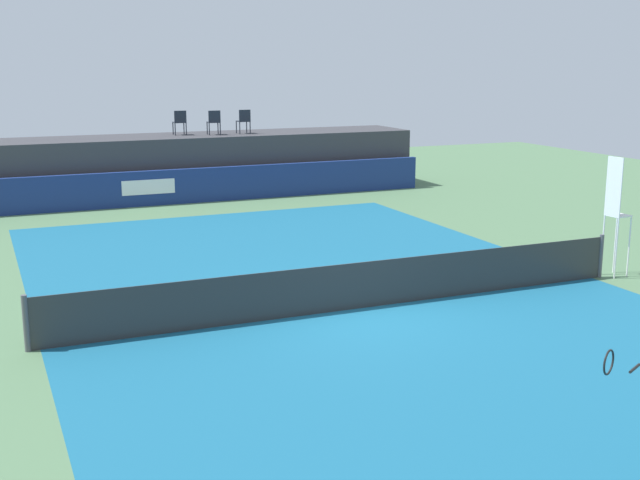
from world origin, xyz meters
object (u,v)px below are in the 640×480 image
object	(u,v)px
spectator_chair_center	(244,120)
umpire_chair	(615,208)
spectator_chair_left	(214,121)
net_post_near	(26,323)
net_post_far	(601,256)
spectator_chair_far_left	(180,121)

from	to	relation	value
spectator_chair_center	umpire_chair	bearing A→B (deg)	-75.26
spectator_chair_center	spectator_chair_left	bearing A→B (deg)	-177.67
umpire_chair	net_post_near	distance (m)	12.76
spectator_chair_left	spectator_chair_center	bearing A→B (deg)	2.33
umpire_chair	net_post_far	xyz separation A→B (m)	(-0.32, 0.01, -1.09)
spectator_chair_center	net_post_far	distance (m)	15.59
spectator_chair_left	umpire_chair	world-z (taller)	spectator_chair_left
umpire_chair	spectator_chair_left	bearing A→B (deg)	108.83
spectator_chair_center	umpire_chair	xyz separation A→B (m)	(3.95, -15.01, -1.11)
spectator_chair_center	net_post_far	size ratio (longest dim) A/B	0.89
spectator_chair_far_left	spectator_chair_left	size ratio (longest dim) A/B	1.00
net_post_far	spectator_chair_far_left	bearing A→B (deg)	111.15
spectator_chair_center	net_post_far	xyz separation A→B (m)	(3.63, -15.00, -2.19)
spectator_chair_far_left	spectator_chair_center	bearing A→B (deg)	-9.20
spectator_chair_left	spectator_chair_center	size ratio (longest dim) A/B	1.00
spectator_chair_left	net_post_near	distance (m)	16.92
spectator_chair_left	umpire_chair	size ratio (longest dim) A/B	0.32
umpire_chair	net_post_far	distance (m)	1.13
umpire_chair	net_post_near	bearing A→B (deg)	179.96
spectator_chair_far_left	net_post_near	size ratio (longest dim) A/B	0.89
spectator_chair_far_left	spectator_chair_left	world-z (taller)	same
net_post_near	net_post_far	bearing A→B (deg)	0.00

